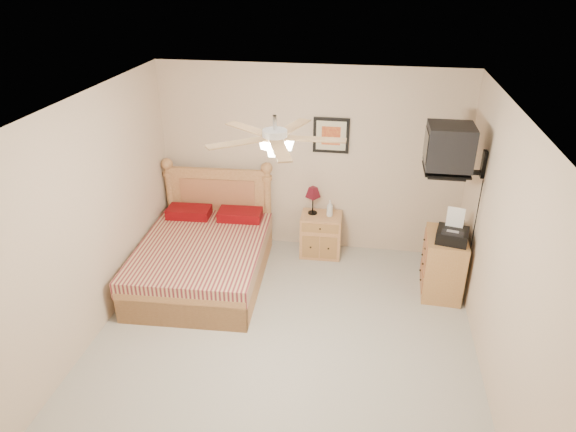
% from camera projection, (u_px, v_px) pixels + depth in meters
% --- Properties ---
extents(floor, '(4.50, 4.50, 0.00)m').
position_uv_depth(floor, '(281.00, 349.00, 5.34)').
color(floor, '#A5A095').
rests_on(floor, ground).
extents(ceiling, '(4.00, 4.50, 0.04)m').
position_uv_depth(ceiling, '(279.00, 113.00, 4.21)').
color(ceiling, white).
rests_on(ceiling, ground).
extents(wall_back, '(4.00, 0.04, 2.50)m').
position_uv_depth(wall_back, '(310.00, 161.00, 6.76)').
color(wall_back, '#CBB296').
rests_on(wall_back, ground).
extents(wall_left, '(0.04, 4.50, 2.50)m').
position_uv_depth(wall_left, '(81.00, 229.00, 5.06)').
color(wall_left, '#CBB296').
rests_on(wall_left, ground).
extents(wall_right, '(0.04, 4.50, 2.50)m').
position_uv_depth(wall_right, '(505.00, 263.00, 4.49)').
color(wall_right, '#CBB296').
rests_on(wall_right, ground).
extents(bed, '(1.56, 1.99, 1.25)m').
position_uv_depth(bed, '(200.00, 236.00, 6.21)').
color(bed, '#A0653A').
rests_on(bed, ground).
extents(nightstand, '(0.55, 0.42, 0.58)m').
position_uv_depth(nightstand, '(321.00, 235.00, 6.94)').
color(nightstand, '#A6663F').
rests_on(nightstand, ground).
extents(table_lamp, '(0.23, 0.23, 0.38)m').
position_uv_depth(table_lamp, '(313.00, 200.00, 6.78)').
color(table_lamp, '#560F1B').
rests_on(table_lamp, nightstand).
extents(lotion_bottle, '(0.09, 0.09, 0.22)m').
position_uv_depth(lotion_bottle, '(330.00, 208.00, 6.75)').
color(lotion_bottle, silver).
rests_on(lotion_bottle, nightstand).
extents(framed_picture, '(0.46, 0.04, 0.46)m').
position_uv_depth(framed_picture, '(331.00, 135.00, 6.54)').
color(framed_picture, black).
rests_on(framed_picture, wall_back).
extents(dresser, '(0.48, 0.67, 0.77)m').
position_uv_depth(dresser, '(443.00, 264.00, 6.10)').
color(dresser, '#A96E35').
rests_on(dresser, ground).
extents(fax_machine, '(0.41, 0.43, 0.36)m').
position_uv_depth(fax_machine, '(454.00, 227.00, 5.75)').
color(fax_machine, black).
rests_on(fax_machine, dresser).
extents(magazine_lower, '(0.32, 0.36, 0.03)m').
position_uv_depth(magazine_lower, '(444.00, 225.00, 6.15)').
color(magazine_lower, '#BAA995').
rests_on(magazine_lower, dresser).
extents(magazine_upper, '(0.25, 0.32, 0.02)m').
position_uv_depth(magazine_upper, '(447.00, 223.00, 6.13)').
color(magazine_upper, gray).
rests_on(magazine_upper, magazine_lower).
extents(wall_tv, '(0.56, 0.46, 0.58)m').
position_uv_depth(wall_tv, '(463.00, 151.00, 5.45)').
color(wall_tv, black).
rests_on(wall_tv, wall_right).
extents(ceiling_fan, '(1.14, 1.14, 0.28)m').
position_uv_depth(ceiling_fan, '(275.00, 137.00, 4.10)').
color(ceiling_fan, silver).
rests_on(ceiling_fan, ceiling).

